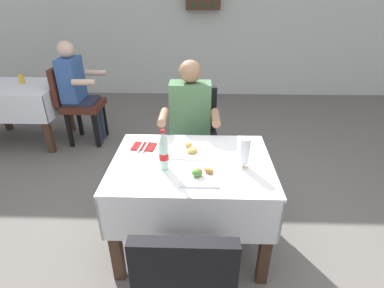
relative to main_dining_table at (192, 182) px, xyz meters
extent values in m
plane|color=#66605B|center=(0.11, -0.07, -0.56)|extent=(11.00, 11.00, 0.00)
cube|color=silver|center=(0.11, 3.77, 1.04)|extent=(11.00, 0.12, 3.20)
cube|color=white|center=(0.00, 0.00, 0.17)|extent=(1.09, 0.81, 0.02)
cube|color=white|center=(0.00, -0.40, 0.00)|extent=(1.09, 0.02, 0.32)
cube|color=white|center=(0.00, 0.40, 0.00)|extent=(1.09, 0.02, 0.32)
cube|color=white|center=(-0.54, 0.00, 0.00)|extent=(0.02, 0.81, 0.32)
cube|color=white|center=(0.54, 0.00, 0.00)|extent=(0.02, 0.81, 0.32)
cube|color=#472D1E|center=(-0.49, -0.35, -0.20)|extent=(0.07, 0.07, 0.72)
cube|color=#472D1E|center=(0.49, -0.35, -0.20)|extent=(0.07, 0.07, 0.72)
cube|color=#472D1E|center=(-0.49, 0.35, -0.20)|extent=(0.07, 0.07, 0.72)
cube|color=#472D1E|center=(0.49, 0.35, -0.20)|extent=(0.07, 0.07, 0.72)
cube|color=black|center=(0.00, 0.71, -0.07)|extent=(0.44, 0.44, 0.08)
cube|color=black|center=(0.00, 0.96, 0.19)|extent=(0.42, 0.06, 0.44)
cube|color=black|center=(-0.17, 0.54, -0.34)|extent=(0.04, 0.04, 0.45)
cube|color=black|center=(0.17, 0.54, -0.34)|extent=(0.04, 0.04, 0.45)
cube|color=black|center=(-0.17, 0.88, -0.34)|extent=(0.04, 0.04, 0.45)
cube|color=black|center=(0.17, 0.88, -0.34)|extent=(0.04, 0.04, 0.45)
cube|color=black|center=(0.00, -0.71, -0.07)|extent=(0.44, 0.44, 0.08)
cube|color=black|center=(0.00, -0.96, 0.19)|extent=(0.42, 0.06, 0.44)
cube|color=black|center=(0.17, -0.54, -0.34)|extent=(0.04, 0.04, 0.45)
cube|color=black|center=(-0.17, -0.54, -0.34)|extent=(0.04, 0.04, 0.45)
cylinder|color=#282D42|center=(-0.11, 0.50, -0.34)|extent=(0.10, 0.10, 0.45)
cylinder|color=#282D42|center=(0.05, 0.50, -0.34)|extent=(0.10, 0.10, 0.45)
cube|color=#282D42|center=(-0.03, 0.67, -0.05)|extent=(0.34, 0.36, 0.12)
cube|color=#4C754C|center=(-0.03, 0.75, 0.26)|extent=(0.36, 0.20, 0.50)
sphere|color=#997051|center=(-0.03, 0.75, 0.60)|extent=(0.19, 0.19, 0.19)
cylinder|color=#997051|center=(-0.25, 0.52, 0.28)|extent=(0.07, 0.26, 0.07)
cylinder|color=#997051|center=(0.18, 0.52, 0.28)|extent=(0.07, 0.26, 0.07)
cube|color=white|center=(0.06, -0.19, 0.18)|extent=(0.24, 0.24, 0.01)
ellipsoid|color=#4C8E38|center=(0.04, -0.20, 0.21)|extent=(0.08, 0.07, 0.05)
ellipsoid|color=#B77A38|center=(0.12, -0.16, 0.20)|extent=(0.08, 0.08, 0.03)
ellipsoid|color=#99602D|center=(0.04, -0.19, 0.21)|extent=(0.07, 0.07, 0.05)
cube|color=white|center=(-0.03, 0.14, 0.18)|extent=(0.26, 0.26, 0.01)
ellipsoid|color=gold|center=(0.00, 0.11, 0.20)|extent=(0.11, 0.10, 0.03)
ellipsoid|color=gold|center=(-0.03, 0.18, 0.21)|extent=(0.08, 0.08, 0.04)
cylinder|color=white|center=(0.34, -0.06, 0.18)|extent=(0.07, 0.07, 0.01)
cylinder|color=white|center=(0.34, -0.06, 0.20)|extent=(0.02, 0.02, 0.03)
cylinder|color=white|center=(0.34, -0.06, 0.30)|extent=(0.07, 0.07, 0.18)
cylinder|color=#C68928|center=(0.34, -0.06, 0.29)|extent=(0.06, 0.06, 0.15)
cylinder|color=silver|center=(-0.17, -0.10, 0.28)|extent=(0.06, 0.06, 0.21)
cylinder|color=red|center=(-0.17, -0.10, 0.27)|extent=(0.06, 0.06, 0.05)
cone|color=silver|center=(-0.17, -0.10, 0.41)|extent=(0.06, 0.06, 0.05)
cylinder|color=red|center=(-0.17, -0.10, 0.45)|extent=(0.03, 0.03, 0.02)
cube|color=maroon|center=(-0.36, 0.19, 0.18)|extent=(0.18, 0.15, 0.01)
cube|color=silver|center=(-0.38, 0.20, 0.19)|extent=(0.04, 0.19, 0.01)
cube|color=silver|center=(-0.34, 0.19, 0.19)|extent=(0.04, 0.19, 0.01)
cube|color=white|center=(-2.20, 1.72, 0.17)|extent=(1.02, 0.75, 0.02)
cube|color=white|center=(-2.20, 1.35, 0.00)|extent=(1.02, 0.02, 0.32)
cube|color=white|center=(-2.20, 2.08, 0.00)|extent=(1.02, 0.02, 0.32)
cube|color=white|center=(-1.70, 1.72, 0.00)|extent=(0.02, 0.75, 0.32)
cube|color=#472D1E|center=(-1.75, 1.40, -0.20)|extent=(0.07, 0.07, 0.72)
cube|color=#472D1E|center=(-2.65, 2.03, -0.20)|extent=(0.07, 0.07, 0.72)
cube|color=#472D1E|center=(-1.75, 2.03, -0.20)|extent=(0.07, 0.07, 0.72)
cube|color=#4C2319|center=(-1.39, 1.72, -0.07)|extent=(0.44, 0.44, 0.08)
cube|color=#4C2319|center=(-1.64, 1.72, 0.19)|extent=(0.06, 0.42, 0.44)
cube|color=black|center=(-1.22, 1.55, -0.34)|extent=(0.04, 0.04, 0.45)
cube|color=black|center=(-1.22, 1.89, -0.34)|extent=(0.04, 0.04, 0.45)
cube|color=black|center=(-1.56, 1.55, -0.34)|extent=(0.04, 0.04, 0.45)
cube|color=black|center=(-1.56, 1.89, -0.34)|extent=(0.04, 0.04, 0.45)
cylinder|color=#282D42|center=(-1.25, 1.64, -0.34)|extent=(0.10, 0.10, 0.45)
cylinder|color=#282D42|center=(-1.25, 1.80, -0.34)|extent=(0.10, 0.10, 0.45)
cube|color=#282D42|center=(-1.41, 1.72, -0.05)|extent=(0.36, 0.34, 0.12)
cube|color=#385B9E|center=(-1.49, 1.72, 0.26)|extent=(0.20, 0.36, 0.50)
sphere|color=beige|center=(-1.49, 1.72, 0.60)|extent=(0.19, 0.19, 0.19)
cylinder|color=beige|center=(-1.26, 1.50, 0.28)|extent=(0.26, 0.07, 0.07)
cylinder|color=beige|center=(-1.26, 1.93, 0.28)|extent=(0.26, 0.07, 0.07)
cylinder|color=gold|center=(-2.15, 1.80, 0.23)|extent=(0.06, 0.06, 0.11)
cylinder|color=#193D1E|center=(-0.08, 3.57, 0.97)|extent=(0.06, 0.14, 0.06)
cylinder|color=#193D1E|center=(0.07, 3.57, 0.97)|extent=(0.06, 0.14, 0.06)
cylinder|color=#193D1E|center=(0.22, 3.57, 0.97)|extent=(0.06, 0.14, 0.06)
camera|label=1|loc=(0.06, -1.75, 1.23)|focal=27.95mm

